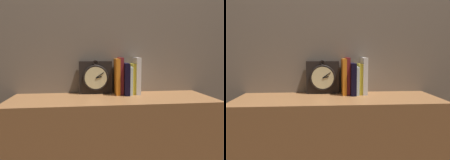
{
  "view_description": "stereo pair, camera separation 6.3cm",
  "coord_description": "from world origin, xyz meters",
  "views": [
    {
      "loc": [
        -0.15,
        -1.25,
        1.07
      ],
      "look_at": [
        0.0,
        0.0,
        0.92
      ],
      "focal_mm": 35.0,
      "sensor_mm": 36.0,
      "label": 1
    },
    {
      "loc": [
        -0.09,
        -1.26,
        1.07
      ],
      "look_at": [
        0.0,
        0.0,
        0.92
      ],
      "focal_mm": 35.0,
      "sensor_mm": 36.0,
      "label": 2
    }
  ],
  "objects": [
    {
      "name": "book_slot1_maroon",
      "position": [
        0.07,
        0.12,
        0.93
      ],
      "size": [
        0.02,
        0.13,
        0.23
      ],
      "color": "maroon",
      "rests_on": "bookshelf"
    },
    {
      "name": "book_slot4_yellow",
      "position": [
        0.15,
        0.12,
        0.91
      ],
      "size": [
        0.02,
        0.12,
        0.19
      ],
      "color": "yellow",
      "rests_on": "bookshelf"
    },
    {
      "name": "book_slot2_black",
      "position": [
        0.1,
        0.1,
        0.91
      ],
      "size": [
        0.03,
        0.15,
        0.2
      ],
      "color": "black",
      "rests_on": "bookshelf"
    },
    {
      "name": "wall_back",
      "position": [
        0.0,
        0.22,
        1.3
      ],
      "size": [
        6.0,
        0.05,
        2.6
      ],
      "color": "#756656",
      "rests_on": "ground_plane"
    },
    {
      "name": "book_slot3_white",
      "position": [
        0.13,
        0.11,
        0.9
      ],
      "size": [
        0.02,
        0.14,
        0.18
      ],
      "color": "white",
      "rests_on": "bookshelf"
    },
    {
      "name": "clock",
      "position": [
        -0.09,
        0.15,
        0.92
      ],
      "size": [
        0.21,
        0.07,
        0.22
      ],
      "color": "black",
      "rests_on": "bookshelf"
    },
    {
      "name": "book_slot5_white",
      "position": [
        0.17,
        0.12,
        0.93
      ],
      "size": [
        0.03,
        0.13,
        0.23
      ],
      "color": "silver",
      "rests_on": "bookshelf"
    },
    {
      "name": "book_slot0_orange",
      "position": [
        0.05,
        0.11,
        0.93
      ],
      "size": [
        0.02,
        0.14,
        0.23
      ],
      "color": "orange",
      "rests_on": "bookshelf"
    }
  ]
}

